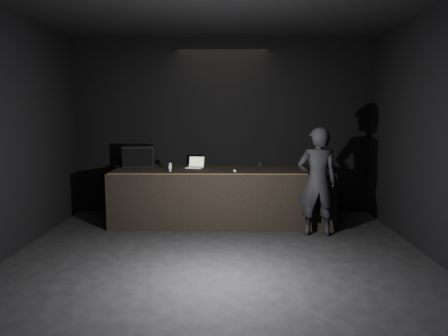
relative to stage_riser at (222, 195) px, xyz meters
The scene contains 11 objects.
ground 2.78m from the stage_riser, 90.00° to the right, with size 7.00×7.00×0.00m, color black.
room_walls 3.13m from the stage_riser, 90.00° to the right, with size 6.10×7.10×3.52m.
stage_riser is the anchor object (origin of this frame).
riser_lip 0.87m from the stage_riser, 90.00° to the right, with size 3.92×0.10×0.01m, color brown.
stage_monitor 1.80m from the stage_riser, 168.32° to the left, with size 0.64×0.50×0.40m.
cable 1.75m from the stage_riser, 166.72° to the left, with size 0.02×0.02×0.93m, color black.
laptop 0.77m from the stage_riser, 163.11° to the left, with size 0.36×0.34×0.21m.
beer_can 1.15m from the stage_riser, 158.00° to the right, with size 0.06×0.06×0.15m.
plastic_cup 0.99m from the stage_riser, 25.22° to the left, with size 0.07×0.07×0.09m, color white.
wii_remote 0.66m from the stage_riser, 56.33° to the right, with size 0.04×0.15×0.03m, color silver.
person 1.91m from the stage_riser, 30.55° to the right, with size 0.66×0.44×1.82m, color black.
Camera 1 is at (0.13, -5.40, 2.06)m, focal length 35.00 mm.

